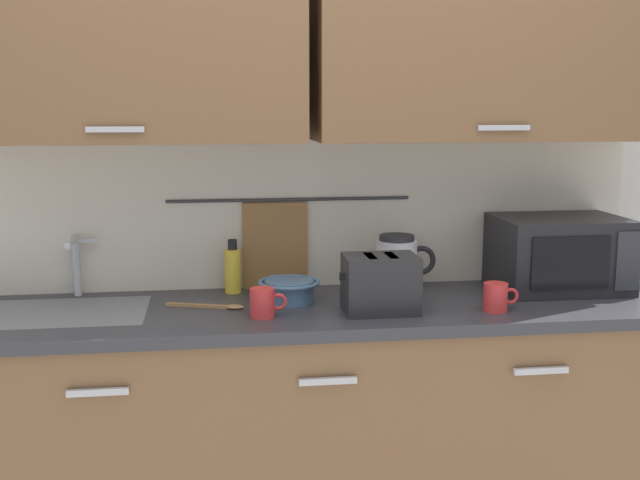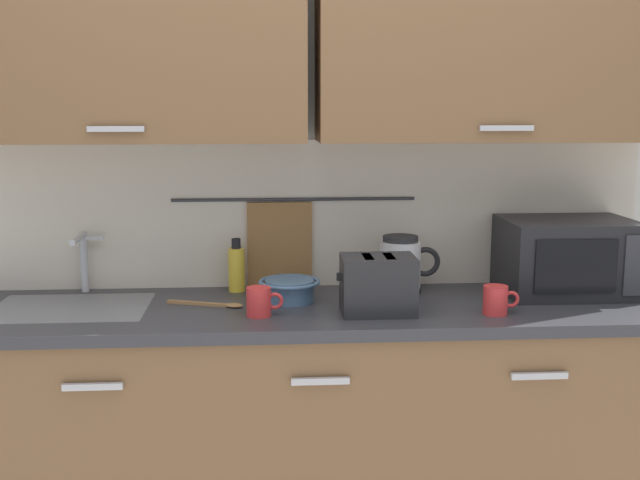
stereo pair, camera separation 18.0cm
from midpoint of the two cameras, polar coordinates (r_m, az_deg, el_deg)
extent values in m
cube|color=brown|center=(2.84, 1.45, -13.99)|extent=(2.50, 0.60, 0.86)
cube|color=#B7B7BC|center=(2.46, -14.23, -10.35)|extent=(0.18, 0.02, 0.02)
cube|color=#B7B7BC|center=(2.43, 2.18, -10.27)|extent=(0.18, 0.02, 0.02)
cube|color=#B7B7BC|center=(2.59, 17.67, -9.44)|extent=(0.18, 0.02, 0.02)
cube|color=#333338|center=(2.69, 1.49, -5.18)|extent=(2.53, 0.63, 0.04)
cube|color=#9EA0A5|center=(2.76, -15.94, -5.68)|extent=(0.52, 0.38, 0.09)
cube|color=silver|center=(2.94, 0.91, 3.48)|extent=(3.70, 0.06, 2.50)
cube|color=beige|center=(2.92, 0.97, 1.94)|extent=(2.50, 0.01, 0.55)
cube|color=brown|center=(2.75, -12.42, 14.29)|extent=(1.23, 0.33, 0.70)
cube|color=#B7B7BC|center=(2.57, -12.73, 7.91)|extent=(0.18, 0.01, 0.02)
cube|color=brown|center=(2.87, 14.46, 14.03)|extent=(1.23, 0.33, 0.70)
cube|color=#B7B7BC|center=(2.69, 15.35, 7.88)|extent=(0.18, 0.01, 0.02)
cylinder|color=#333338|center=(2.89, -0.13, 2.98)|extent=(0.90, 0.01, 0.01)
cube|color=olive|center=(2.91, -1.19, -0.56)|extent=(0.24, 0.02, 0.34)
cylinder|color=#B2B5BA|center=(2.95, -15.17, -1.58)|extent=(0.03, 0.03, 0.22)
cylinder|color=#B2B5BA|center=(2.85, -15.57, 0.07)|extent=(0.02, 0.16, 0.02)
cube|color=#B2B5BA|center=(2.92, -14.48, 0.16)|extent=(0.07, 0.02, 0.01)
cube|color=black|center=(2.99, 19.22, -1.15)|extent=(0.46, 0.34, 0.27)
cube|color=black|center=(2.82, 19.95, -1.83)|extent=(0.29, 0.01, 0.18)
cube|color=#2D2D33|center=(2.91, 23.81, -1.72)|extent=(0.09, 0.01, 0.21)
cylinder|color=black|center=(2.88, 7.61, -3.62)|extent=(0.16, 0.16, 0.02)
cylinder|color=white|center=(2.86, 7.65, -1.79)|extent=(0.15, 0.15, 0.17)
cylinder|color=#262628|center=(2.85, 7.69, 0.09)|extent=(0.13, 0.13, 0.02)
torus|color=black|center=(2.88, 9.47, -1.59)|extent=(0.11, 0.02, 0.11)
cylinder|color=yellow|center=(2.86, -4.32, -2.19)|extent=(0.06, 0.06, 0.16)
cylinder|color=black|center=(2.84, -4.35, -0.26)|extent=(0.03, 0.03, 0.04)
cylinder|color=red|center=(2.53, -2.46, -4.54)|extent=(0.08, 0.08, 0.09)
torus|color=red|center=(2.53, -1.28, -4.48)|extent=(0.06, 0.01, 0.06)
cylinder|color=#4C7093|center=(2.72, -0.35, -3.74)|extent=(0.17, 0.17, 0.07)
torus|color=#4C7093|center=(2.71, -0.35, -3.09)|extent=(0.21, 0.21, 0.01)
cube|color=#232326|center=(2.57, 6.26, -3.28)|extent=(0.24, 0.17, 0.19)
cube|color=black|center=(2.55, 5.53, -1.34)|extent=(0.03, 0.12, 0.01)
cube|color=black|center=(2.56, 7.07, -1.32)|extent=(0.03, 0.12, 0.01)
cube|color=black|center=(2.55, 3.44, -2.71)|extent=(0.02, 0.02, 0.02)
cylinder|color=red|center=(2.64, 14.59, -4.28)|extent=(0.08, 0.08, 0.09)
torus|color=red|center=(2.65, 15.66, -4.20)|extent=(0.06, 0.01, 0.06)
cube|color=#9E7042|center=(2.70, -7.06, -4.63)|extent=(0.21, 0.09, 0.01)
ellipsoid|color=#9E7042|center=(2.65, -4.34, -4.79)|extent=(0.07, 0.06, 0.01)
camera|label=1|loc=(0.09, -88.07, 0.34)|focal=43.87mm
camera|label=2|loc=(0.09, 91.93, -0.34)|focal=43.87mm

